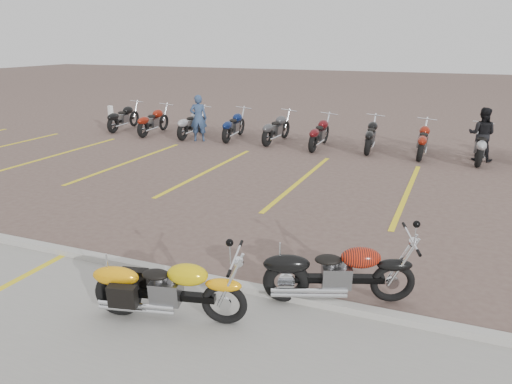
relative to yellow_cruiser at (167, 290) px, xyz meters
The scene contains 10 objects.
ground 3.13m from the yellow_cruiser, 97.77° to the left, with size 100.00×100.00×0.00m, color #6D574E.
concrete_apron 1.54m from the yellow_cruiser, 106.42° to the right, with size 60.00×5.00×0.01m, color #9E9B93.
curb 1.21m from the yellow_cruiser, 111.31° to the left, with size 60.00×0.18×0.12m, color #ADAAA3.
parking_stripes 7.10m from the yellow_cruiser, 93.39° to the left, with size 38.00×5.50×0.01m, color yellow, non-canonical shape.
yellow_cruiser is the anchor object (origin of this frame).
flame_cruiser 2.31m from the yellow_cruiser, 33.83° to the left, with size 2.01×0.89×0.87m.
person_a 12.03m from the yellow_cruiser, 116.84° to the left, with size 0.60×0.40×1.66m, color navy.
person_b 12.00m from the yellow_cruiser, 71.02° to the left, with size 0.78×0.61×1.61m, color black.
bollard 14.82m from the yellow_cruiser, 130.78° to the left, with size 0.15×0.15×1.00m, color white.
bg_bike_row 11.51m from the yellow_cruiser, 99.66° to the left, with size 15.53×2.01×1.10m.
Camera 1 is at (3.73, -8.01, 3.57)m, focal length 35.00 mm.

